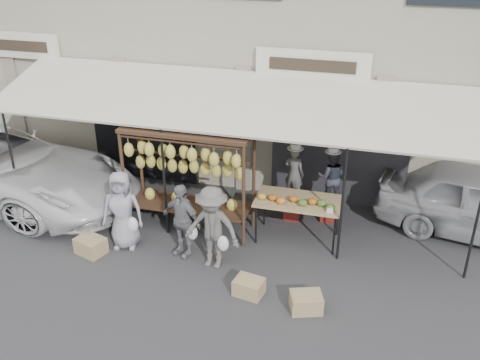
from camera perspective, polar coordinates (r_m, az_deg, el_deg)
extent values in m
plane|color=#2D2D30|center=(10.08, -4.89, -9.74)|extent=(90.00, 90.00, 0.00)
cube|color=#A49B88|center=(14.61, 3.64, 16.76)|extent=(24.00, 6.00, 7.00)
cube|color=#232328|center=(12.03, 10.54, 3.02)|extent=(3.00, 0.10, 2.50)
cube|color=black|center=(13.19, -10.23, 5.18)|extent=(2.60, 0.10, 2.50)
cube|color=silver|center=(11.43, 7.74, 12.09)|extent=(2.40, 0.10, 0.60)
cube|color=silver|center=(14.16, -22.34, 13.16)|extent=(2.00, 0.10, 0.60)
cube|color=beige|center=(10.85, -1.24, 8.52)|extent=(10.00, 2.34, 0.63)
cylinder|color=black|center=(12.46, -23.06, 1.61)|extent=(0.05, 0.05, 2.30)
cylinder|color=black|center=(10.73, -8.06, -0.35)|extent=(0.05, 0.05, 2.30)
cylinder|color=black|center=(9.97, 10.82, -2.75)|extent=(0.05, 0.05, 2.30)
cylinder|color=black|center=(10.13, 23.87, -4.26)|extent=(0.05, 0.05, 2.30)
cylinder|color=#3A2618|center=(11.04, -12.25, -0.20)|extent=(0.07, 0.07, 2.20)
cylinder|color=#3A2618|center=(10.19, 0.38, -1.89)|extent=(0.07, 0.07, 2.20)
cylinder|color=#3A2618|center=(11.68, -10.51, 1.49)|extent=(0.07, 0.07, 2.20)
cylinder|color=#3A2618|center=(10.88, 1.48, 0.04)|extent=(0.07, 0.07, 2.20)
cube|color=#3A2618|center=(10.44, -5.69, 5.33)|extent=(2.60, 0.90, 0.07)
cylinder|color=#3A2618|center=(10.18, -6.36, 4.01)|extent=(2.50, 0.05, 0.05)
cylinder|color=#3A2618|center=(10.79, -5.01, 5.38)|extent=(2.50, 0.05, 0.05)
cylinder|color=#3A2618|center=(10.65, -5.56, 2.56)|extent=(2.50, 0.05, 0.05)
cube|color=#3A2618|center=(11.14, -5.32, -2.62)|extent=(2.50, 0.80, 0.05)
ellipsoid|color=#D7B651|center=(10.72, -11.77, 3.18)|extent=(0.20, 0.18, 0.30)
ellipsoid|color=#D7B651|center=(10.74, -10.38, 3.49)|extent=(0.20, 0.18, 0.30)
ellipsoid|color=#D7B651|center=(10.52, -9.65, 3.22)|extent=(0.20, 0.18, 0.30)
ellipsoid|color=#D7B651|center=(10.58, -8.21, 3.15)|extent=(0.20, 0.18, 0.30)
ellipsoid|color=#D7B651|center=(10.35, -7.43, 2.99)|extent=(0.20, 0.18, 0.30)
ellipsoid|color=#D7B651|center=(10.41, -5.99, 3.02)|extent=(0.20, 0.18, 0.30)
ellipsoid|color=#D7B651|center=(10.20, -5.14, 2.68)|extent=(0.20, 0.18, 0.30)
ellipsoid|color=#D7B651|center=(10.27, -3.69, 2.75)|extent=(0.20, 0.18, 0.30)
ellipsoid|color=#D7B651|center=(10.08, -2.78, 2.20)|extent=(0.20, 0.18, 0.30)
ellipsoid|color=#D7B651|center=(10.15, -1.33, 2.39)|extent=(0.20, 0.18, 0.30)
ellipsoid|color=#D7B651|center=(9.95, -0.37, 2.02)|extent=(0.20, 0.18, 0.30)
ellipsoid|color=#D7B651|center=(11.15, -10.57, 1.92)|extent=(0.20, 0.18, 0.30)
ellipsoid|color=#D7B651|center=(11.03, -9.49, 2.00)|extent=(0.20, 0.18, 0.30)
ellipsoid|color=#D7B651|center=(10.95, -8.37, 1.77)|extent=(0.20, 0.18, 0.30)
ellipsoid|color=#D7B651|center=(10.87, -7.23, 1.53)|extent=(0.20, 0.18, 0.30)
ellipsoid|color=#D7B651|center=(10.79, -6.09, 1.44)|extent=(0.20, 0.18, 0.30)
ellipsoid|color=#D7B651|center=(10.70, -4.93, 1.47)|extent=(0.20, 0.18, 0.30)
ellipsoid|color=#D7B651|center=(10.64, -3.74, 1.17)|extent=(0.20, 0.18, 0.30)
ellipsoid|color=#D7B651|center=(10.57, -2.54, 0.97)|extent=(0.20, 0.18, 0.30)
ellipsoid|color=#D7B651|center=(10.49, -1.33, 1.02)|extent=(0.20, 0.18, 0.30)
ellipsoid|color=#D7B651|center=(10.45, -0.10, 0.69)|extent=(0.20, 0.18, 0.30)
cube|color=tan|center=(10.60, 6.28, -2.24)|extent=(1.70, 0.90, 0.05)
cylinder|color=black|center=(10.64, 1.72, -4.77)|extent=(0.04, 0.04, 0.85)
cylinder|color=black|center=(10.44, 9.99, -5.87)|extent=(0.04, 0.04, 0.85)
cylinder|color=black|center=(11.26, 2.63, -2.90)|extent=(0.04, 0.04, 0.85)
cylinder|color=black|center=(11.08, 10.43, -3.89)|extent=(0.04, 0.04, 0.85)
ellipsoid|color=gold|center=(10.52, 2.34, -1.75)|extent=(0.18, 0.14, 0.14)
ellipsoid|color=#B25919|center=(10.49, 3.52, -1.88)|extent=(0.18, 0.14, 0.14)
ellipsoid|color=orange|center=(10.38, 4.38, -2.24)|extent=(0.18, 0.14, 0.14)
ellipsoid|color=#B25919|center=(10.48, 5.74, -2.01)|extent=(0.18, 0.14, 0.14)
ellipsoid|color=#477226|center=(10.35, 6.69, -2.44)|extent=(0.18, 0.14, 0.14)
ellipsoid|color=#B25919|center=(10.42, 7.73, -2.29)|extent=(0.18, 0.14, 0.14)
ellipsoid|color=#477226|center=(10.39, 8.71, -2.46)|extent=(0.18, 0.14, 0.14)
ellipsoid|color=#477226|center=(10.26, 9.63, -2.92)|extent=(0.18, 0.14, 0.14)
imported|color=#52514F|center=(11.25, 5.80, 0.70)|extent=(0.50, 0.40, 1.21)
imported|color=#323441|center=(11.30, 9.70, 0.32)|extent=(0.64, 0.53, 1.22)
imported|color=#9292A0|center=(10.61, -12.43, -3.16)|extent=(0.88, 0.68, 1.61)
imported|color=slate|center=(10.20, -6.24, -4.28)|extent=(0.95, 0.64, 1.50)
imported|color=#5B5854|center=(9.79, -2.99, -5.12)|extent=(1.11, 0.70, 1.64)
cube|color=maroon|center=(11.64, 5.62, -3.03)|extent=(0.43, 0.43, 0.47)
cube|color=maroon|center=(11.68, 9.39, -3.31)|extent=(0.38, 0.38, 0.43)
cube|color=tan|center=(9.45, 0.96, -11.33)|extent=(0.55, 0.46, 0.30)
cube|color=tan|center=(9.18, 7.07, -12.81)|extent=(0.62, 0.54, 0.31)
cube|color=tan|center=(10.87, -15.64, -6.75)|extent=(0.64, 0.56, 0.33)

